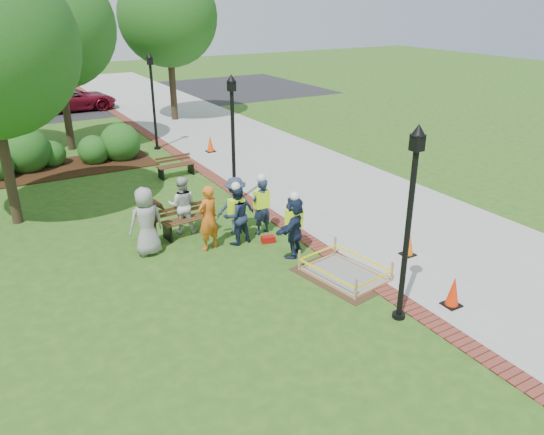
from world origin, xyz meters
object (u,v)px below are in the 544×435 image
hivis_worker_b (262,204)px  hivis_worker_c (236,213)px  bench_near (189,225)px  lamp_near (410,212)px  hivis_worker_a (294,224)px  wet_concrete_pad (344,267)px  cone_front (453,292)px

hivis_worker_b → hivis_worker_c: bearing=-165.4°
bench_near → hivis_worker_b: bearing=-28.4°
lamp_near → hivis_worker_c: (-1.34, 5.15, -1.57)m
hivis_worker_c → hivis_worker_a: bearing=-55.6°
wet_concrete_pad → bench_near: 4.93m
cone_front → lamp_near: size_ratio=0.18×
wet_concrete_pad → lamp_near: size_ratio=0.60×
hivis_worker_a → hivis_worker_c: hivis_worker_c is taller
cone_front → hivis_worker_b: 5.94m
hivis_worker_a → hivis_worker_b: hivis_worker_b is taller
hivis_worker_a → cone_front: bearing=-66.8°
hivis_worker_b → bench_near: bearing=151.6°
hivis_worker_b → hivis_worker_c: size_ratio=1.01×
lamp_near → hivis_worker_a: 4.05m
wet_concrete_pad → bench_near: size_ratio=1.57×
bench_near → hivis_worker_b: 2.22m
cone_front → hivis_worker_b: (-1.76, 5.64, 0.55)m
bench_near → cone_front: bench_near is taller
wet_concrete_pad → hivis_worker_c: 3.45m
bench_near → cone_front: (3.63, -6.65, 0.09)m
bench_near → lamp_near: 7.14m
bench_near → hivis_worker_a: hivis_worker_a is taller
cone_front → lamp_near: bearing=169.4°
bench_near → lamp_near: size_ratio=0.38×
hivis_worker_a → bench_near: bearing=125.6°
cone_front → hivis_worker_a: 4.35m
hivis_worker_b → hivis_worker_c: 0.96m
wet_concrete_pad → hivis_worker_b: (-0.52, 3.30, 0.68)m
cone_front → hivis_worker_a: bearing=113.2°
cone_front → hivis_worker_c: 6.06m
lamp_near → hivis_worker_a: (-0.36, 3.72, -1.58)m
wet_concrete_pad → cone_front: cone_front is taller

